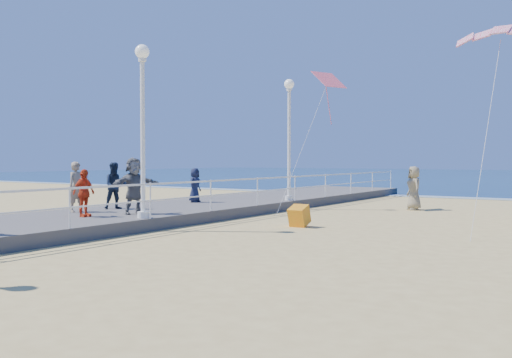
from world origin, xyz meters
The scene contains 15 objects.
ground centered at (0.00, 0.00, 0.00)m, with size 160.00×160.00×0.00m, color #D8BD71.
surf_line centered at (0.00, 20.50, 0.03)m, with size 160.00×1.20×0.04m, color silver.
boardwalk centered at (-7.50, 0.00, 0.20)m, with size 5.00×44.00×0.40m, color #68635E.
railing centered at (-5.05, 0.00, 1.25)m, with size 0.05×42.00×0.55m.
lamp_post_mid centered at (-5.35, 0.00, 3.66)m, with size 0.44×0.44×5.32m.
lamp_post_far centered at (-5.35, 9.00, 3.66)m, with size 0.44×0.44×5.32m.
spectator_3 centered at (-7.16, -0.77, 1.15)m, with size 0.88×0.37×1.50m, color red.
spectator_4 centered at (-8.12, 5.87, 1.12)m, with size 0.71×0.46×1.45m, color #1B213C.
spectator_5 centered at (-6.52, 0.76, 1.34)m, with size 1.74×0.55×1.88m, color #5B5C60.
spectator_6 centered at (-8.68, 0.20, 1.26)m, with size 0.63×0.41×1.73m, color gray.
spectator_7 centered at (-8.47, 1.76, 1.25)m, with size 0.83×0.64×1.70m, color #192539.
beach_walker_c centered at (-0.65, 11.76, 0.95)m, with size 0.93×0.61×1.90m, color gray.
box_kite centered at (-1.81, 3.52, 0.30)m, with size 0.55×0.55×0.60m, color #EF5A0E.
kite_parafoil centered at (3.71, 6.61, 6.29)m, with size 2.81×0.90×0.30m, color #E61B4A, non-canonical shape.
kite_diamond_pink centered at (-3.94, 10.04, 5.71)m, with size 1.25×1.25×0.02m, color #F65A6A.
Camera 1 is at (7.17, -12.75, 2.22)m, focal length 40.00 mm.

